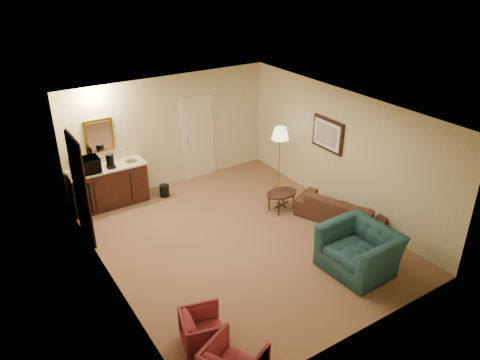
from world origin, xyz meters
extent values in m
plane|color=#92684A|center=(0.00, 0.00, 0.00)|extent=(6.00, 6.00, 0.00)
cube|color=beige|center=(0.00, 3.00, 1.30)|extent=(5.00, 0.02, 2.60)
cube|color=beige|center=(-2.50, 0.00, 1.30)|extent=(0.02, 6.00, 2.60)
cube|color=beige|center=(2.50, 0.00, 1.30)|extent=(0.02, 6.00, 2.60)
cube|color=white|center=(0.00, 0.00, 2.60)|extent=(5.00, 6.00, 0.02)
cube|color=beige|center=(0.70, 2.97, 1.02)|extent=(0.82, 0.06, 2.05)
cube|color=black|center=(-2.47, 1.70, 1.05)|extent=(0.06, 0.98, 2.10)
cube|color=gold|center=(-1.65, 2.97, 1.55)|extent=(0.62, 0.04, 0.72)
cube|color=black|center=(2.46, 0.40, 1.55)|extent=(0.06, 0.90, 0.70)
cube|color=#391B12|center=(-1.65, 2.72, 0.46)|extent=(1.64, 0.58, 0.92)
imported|color=black|center=(2.15, -0.55, 0.37)|extent=(1.25, 1.97, 0.74)
imported|color=#1B4145|center=(1.23, -1.90, 0.53)|extent=(0.85, 1.25, 1.06)
imported|color=#94303E|center=(-1.90, -2.00, 0.31)|extent=(0.70, 0.72, 0.62)
cube|color=black|center=(1.39, 0.52, 0.21)|extent=(0.79, 0.61, 0.41)
cube|color=#BA823E|center=(1.97, 1.40, 0.75)|extent=(0.42, 0.42, 1.51)
cylinder|color=black|center=(-0.49, 2.45, 0.14)|extent=(0.24, 0.24, 0.27)
imported|color=black|center=(-2.10, 2.65, 1.11)|extent=(0.57, 0.32, 0.39)
cylinder|color=black|center=(-1.59, 2.61, 1.08)|extent=(0.21, 0.21, 0.32)
camera|label=1|loc=(-4.15, -6.44, 5.08)|focal=35.00mm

